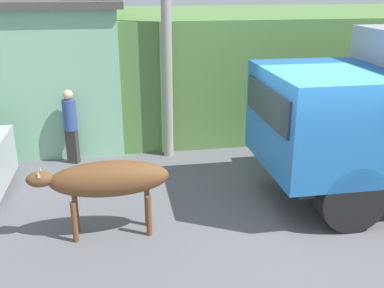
# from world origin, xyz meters

# --- Properties ---
(ground_plane) EXTENTS (60.00, 60.00, 0.00)m
(ground_plane) POSITION_xyz_m (0.00, 0.00, 0.00)
(ground_plane) COLOR slate
(hillside_embankment) EXTENTS (32.00, 6.78, 3.07)m
(hillside_embankment) POSITION_xyz_m (0.00, 7.06, 1.54)
(hillside_embankment) COLOR #568442
(hillside_embankment) RESTS_ON ground_plane
(brown_cow) EXTENTS (2.20, 0.58, 1.27)m
(brown_cow) POSITION_xyz_m (-3.20, 0.10, 0.96)
(brown_cow) COLOR brown
(brown_cow) RESTS_ON ground_plane
(pedestrian_on_hill) EXTENTS (0.38, 0.38, 1.70)m
(pedestrian_on_hill) POSITION_xyz_m (-4.02, 3.35, 0.95)
(pedestrian_on_hill) COLOR #38332D
(pedestrian_on_hill) RESTS_ON ground_plane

